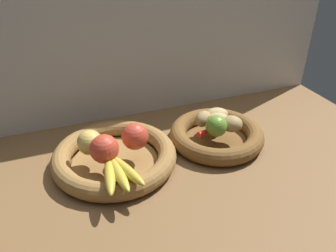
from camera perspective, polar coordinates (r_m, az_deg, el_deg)
name	(u,v)px	position (r cm, az deg, el deg)	size (l,w,h in cm)	color
ground_plane	(175,158)	(102.57, 1.12, -5.47)	(140.00, 90.00, 3.00)	brown
back_wall	(142,37)	(115.34, -4.39, 14.86)	(140.00, 3.00, 55.00)	silver
fruit_bowl_left	(115,157)	(97.66, -9.05, -5.17)	(35.57, 35.57, 5.27)	olive
fruit_bowl_right	(216,135)	(107.00, 8.22, -1.53)	(29.60, 29.60, 5.27)	brown
apple_red_right	(135,136)	(93.75, -5.67, -1.68)	(7.62, 7.62, 7.62)	#CC422D
apple_red_front	(104,149)	(89.52, -10.77, -3.84)	(7.75, 7.75, 7.75)	#CC422D
apple_golden_left	(90,142)	(93.55, -13.12, -2.74)	(6.99, 6.99, 6.99)	#DBB756
banana_bunch_front	(117,171)	(85.51, -8.58, -7.59)	(10.77, 17.13, 2.73)	gold
potato_large	(218,121)	(104.28, 8.43, 0.91)	(7.51, 4.89, 4.96)	tan
potato_small	(232,124)	(103.40, 10.79, 0.37)	(6.45, 5.97, 4.89)	#A38451
potato_oblong	(203,119)	(104.94, 6.01, 1.24)	(6.66, 4.48, 4.76)	#A38451
potato_back	(217,114)	(108.63, 8.27, 1.98)	(7.44, 5.36, 4.09)	tan
lime_near	(216,126)	(99.93, 8.19, -0.01)	(6.44, 6.44, 6.44)	olive
chili_pepper	(214,128)	(103.19, 7.76, -0.34)	(2.00, 2.00, 12.38)	red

